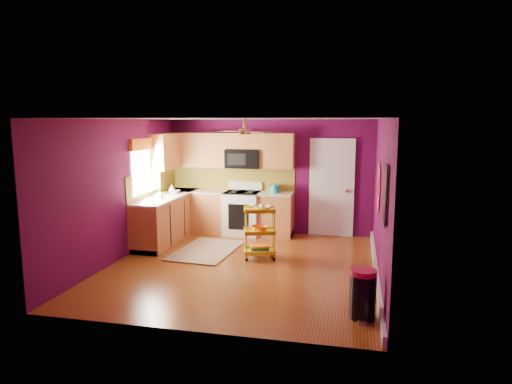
# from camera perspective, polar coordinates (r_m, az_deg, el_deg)

# --- Properties ---
(ground) EXTENTS (5.00, 5.00, 0.00)m
(ground) POSITION_cam_1_polar(r_m,az_deg,el_deg) (7.92, -1.70, -9.25)
(ground) COLOR #652C0F
(ground) RESTS_ON ground
(room_envelope) EXTENTS (4.54, 5.04, 2.52)m
(room_envelope) POSITION_cam_1_polar(r_m,az_deg,el_deg) (7.57, -1.56, 2.56)
(room_envelope) COLOR #50093E
(room_envelope) RESTS_ON ground
(lower_cabinets) EXTENTS (2.81, 2.31, 0.94)m
(lower_cabinets) POSITION_cam_1_polar(r_m,az_deg,el_deg) (9.87, -6.73, -3.04)
(lower_cabinets) COLOR #9C572A
(lower_cabinets) RESTS_ON ground
(electric_range) EXTENTS (0.76, 0.66, 1.13)m
(electric_range) POSITION_cam_1_polar(r_m,az_deg,el_deg) (9.97, -1.73, -2.58)
(electric_range) COLOR white
(electric_range) RESTS_ON ground
(upper_cabinetry) EXTENTS (2.80, 2.30, 1.26)m
(upper_cabinetry) POSITION_cam_1_polar(r_m,az_deg,el_deg) (9.98, -5.63, 5.03)
(upper_cabinetry) COLOR #9C572A
(upper_cabinetry) RESTS_ON ground
(left_window) EXTENTS (0.08, 1.35, 1.08)m
(left_window) POSITION_cam_1_polar(r_m,az_deg,el_deg) (9.32, -13.52, 4.16)
(left_window) COLOR white
(left_window) RESTS_ON ground
(panel_door) EXTENTS (0.95, 0.11, 2.15)m
(panel_door) POSITION_cam_1_polar(r_m,az_deg,el_deg) (9.88, 9.43, 0.40)
(panel_door) COLOR white
(panel_door) RESTS_ON ground
(right_wall_art) EXTENTS (0.04, 2.74, 1.04)m
(right_wall_art) POSITION_cam_1_polar(r_m,az_deg,el_deg) (7.04, 15.40, 0.22)
(right_wall_art) COLOR black
(right_wall_art) RESTS_ON ground
(ceiling_fan) EXTENTS (1.01, 1.01, 0.26)m
(ceiling_fan) POSITION_cam_1_polar(r_m,az_deg,el_deg) (7.72, -1.41, 7.58)
(ceiling_fan) COLOR #BF8C3F
(ceiling_fan) RESTS_ON ground
(shag_rug) EXTENTS (1.16, 1.75, 0.02)m
(shag_rug) POSITION_cam_1_polar(r_m,az_deg,el_deg) (8.86, -6.19, -7.25)
(shag_rug) COLOR #331811
(shag_rug) RESTS_ON ground
(rolling_cart) EXTENTS (0.65, 0.54, 1.00)m
(rolling_cart) POSITION_cam_1_polar(r_m,az_deg,el_deg) (8.24, 0.52, -4.81)
(rolling_cart) COLOR yellow
(rolling_cart) RESTS_ON ground
(trash_can) EXTENTS (0.38, 0.39, 0.63)m
(trash_can) POSITION_cam_1_polar(r_m,az_deg,el_deg) (6.02, 13.21, -12.32)
(trash_can) COLOR black
(trash_can) RESTS_ON ground
(teal_kettle) EXTENTS (0.18, 0.18, 0.21)m
(teal_kettle) POSITION_cam_1_polar(r_m,az_deg,el_deg) (9.70, 2.35, 0.35)
(teal_kettle) COLOR #16A5A3
(teal_kettle) RESTS_ON lower_cabinets
(toaster) EXTENTS (0.22, 0.15, 0.18)m
(toaster) POSITION_cam_1_polar(r_m,az_deg,el_deg) (9.86, 2.38, 0.51)
(toaster) COLOR beige
(toaster) RESTS_ON lower_cabinets
(soap_bottle_a) EXTENTS (0.09, 0.09, 0.19)m
(soap_bottle_a) POSITION_cam_1_polar(r_m,az_deg,el_deg) (9.17, -11.94, -0.27)
(soap_bottle_a) COLOR #EA3F72
(soap_bottle_a) RESTS_ON lower_cabinets
(soap_bottle_b) EXTENTS (0.14, 0.14, 0.18)m
(soap_bottle_b) POSITION_cam_1_polar(r_m,az_deg,el_deg) (9.87, -10.46, 0.37)
(soap_bottle_b) COLOR white
(soap_bottle_b) RESTS_ON lower_cabinets
(counter_dish) EXTENTS (0.23, 0.23, 0.06)m
(counter_dish) POSITION_cam_1_polar(r_m,az_deg,el_deg) (9.87, -10.17, 0.03)
(counter_dish) COLOR white
(counter_dish) RESTS_ON lower_cabinets
(counter_cup) EXTENTS (0.12, 0.12, 0.10)m
(counter_cup) POSITION_cam_1_polar(r_m,az_deg,el_deg) (9.21, -12.28, -0.54)
(counter_cup) COLOR white
(counter_cup) RESTS_ON lower_cabinets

